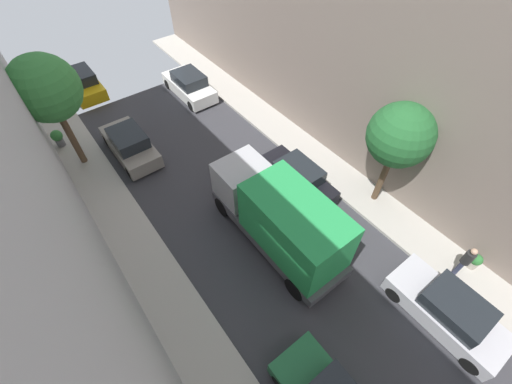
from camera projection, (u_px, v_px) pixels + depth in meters
ground at (299, 265)px, 13.85m from camera, size 32.00×32.00×0.00m
sidewalk_left at (195, 341)px, 11.82m from camera, size 2.00×44.00×0.15m
sidewalk_right at (378, 207)px, 15.77m from camera, size 2.00×44.00×0.15m
parked_car_left_2 at (130, 145)px, 17.69m from camera, size 1.78×4.20×1.57m
parked_car_left_3 at (82, 83)px, 21.61m from camera, size 1.78×4.20×1.57m
parked_car_right_2 at (448, 311)px, 11.88m from camera, size 1.78×4.20×1.57m
parked_car_right_3 at (296, 178)px, 16.08m from camera, size 1.78×4.20×1.57m
parked_car_right_4 at (189, 85)px, 21.43m from camera, size 1.78×4.20×1.57m
delivery_truck at (280, 218)px, 13.22m from camera, size 2.26×6.60×3.38m
pedestrian at (466, 261)px, 12.78m from camera, size 0.40×0.36×1.72m
street_tree_0 at (46, 89)px, 14.43m from camera, size 2.99×2.99×5.83m
street_tree_1 at (400, 136)px, 13.15m from camera, size 2.65×2.65×5.17m
potted_plant_0 at (475, 261)px, 13.35m from camera, size 0.46×0.46×0.75m
potted_plant_1 at (58, 137)px, 18.09m from camera, size 0.60×0.60×0.98m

